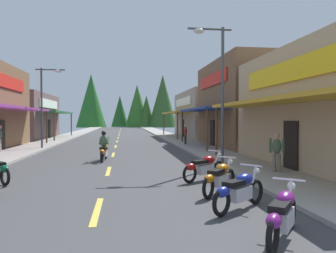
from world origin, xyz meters
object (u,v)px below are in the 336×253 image
object	(u,v)px
rider_cruising_lead	(104,148)
pedestrian_browsing	(0,137)
motorcycle_parked_right_0	(283,214)
motorcycle_parked_right_2	(219,177)
pedestrian_strolling	(185,133)
pedestrian_by_shop	(277,151)
streetlamp_left	(46,96)
motorcycle_parked_right_3	(204,167)
streetlamp_right	(216,76)
motorcycle_parked_right_1	(239,190)

from	to	relation	value
rider_cruising_lead	pedestrian_browsing	distance (m)	8.06
motorcycle_parked_right_0	motorcycle_parked_right_2	xyz separation A→B (m)	(-0.05, 3.71, 0.00)
pedestrian_browsing	pedestrian_strolling	distance (m)	13.41
motorcycle_parked_right_0	pedestrian_by_shop	bearing A→B (deg)	13.33
streetlamp_left	motorcycle_parked_right_3	xyz separation A→B (m)	(8.30, -13.03, -3.31)
streetlamp_right	motorcycle_parked_right_1	bearing A→B (deg)	-101.87
motorcycle_parked_right_2	pedestrian_browsing	bearing A→B (deg)	80.82
streetlamp_right	pedestrian_by_shop	distance (m)	4.45
motorcycle_parked_right_2	pedestrian_strolling	world-z (taller)	pedestrian_strolling
motorcycle_parked_right_0	motorcycle_parked_right_1	bearing A→B (deg)	40.73
streetlamp_right	motorcycle_parked_right_0	bearing A→B (deg)	-98.88
motorcycle_parked_right_1	motorcycle_parked_right_3	distance (m)	3.76
motorcycle_parked_right_2	motorcycle_parked_right_1	bearing A→B (deg)	-139.80
streetlamp_left	pedestrian_browsing	bearing A→B (deg)	-130.53
streetlamp_left	streetlamp_right	distance (m)	13.71
motorcycle_parked_right_3	pedestrian_browsing	xyz separation A→B (m)	(-10.52, 10.43, 0.56)
motorcycle_parked_right_0	pedestrian_by_shop	size ratio (longest dim) A/B	1.06
streetlamp_left	pedestrian_by_shop	bearing A→B (deg)	-47.25
streetlamp_right	motorcycle_parked_right_2	xyz separation A→B (m)	(-1.48, -5.42, -3.64)
pedestrian_by_shop	pedestrian_browsing	size ratio (longest dim) A/B	0.92
motorcycle_parked_right_2	pedestrian_strolling	distance (m)	17.02
motorcycle_parked_right_0	rider_cruising_lead	size ratio (longest dim) A/B	0.81
streetlamp_left	motorcycle_parked_right_0	size ratio (longest dim) A/B	3.34
motorcycle_parked_right_1	motorcycle_parked_right_2	size ratio (longest dim) A/B	1.04
motorcycle_parked_right_0	pedestrian_strolling	xyz separation A→B (m)	(2.17, 20.57, 0.52)
streetlamp_right	pedestrian_browsing	bearing A→B (deg)	149.34
motorcycle_parked_right_2	rider_cruising_lead	xyz separation A→B (m)	(-3.77, 7.99, 0.17)
motorcycle_parked_right_1	rider_cruising_lead	size ratio (longest dim) A/B	0.82
motorcycle_parked_right_0	pedestrian_strolling	size ratio (longest dim) A/B	1.00
streetlamp_left	streetlamp_right	size ratio (longest dim) A/B	0.91
streetlamp_left	motorcycle_parked_right_2	world-z (taller)	streetlamp_left
motorcycle_parked_right_1	rider_cruising_lead	world-z (taller)	rider_cruising_lead
streetlamp_right	rider_cruising_lead	xyz separation A→B (m)	(-5.25, 2.58, -3.48)
rider_cruising_lead	pedestrian_by_shop	world-z (taller)	pedestrian_by_shop
streetlamp_left	pedestrian_browsing	size ratio (longest dim) A/B	3.24
motorcycle_parked_right_2	pedestrian_by_shop	xyz separation A→B (m)	(3.14, 2.79, 0.46)
motorcycle_parked_right_2	motorcycle_parked_right_3	world-z (taller)	same
streetlamp_left	rider_cruising_lead	size ratio (longest dim) A/B	2.71
motorcycle_parked_right_0	motorcycle_parked_right_3	bearing A→B (deg)	38.57
pedestrian_strolling	motorcycle_parked_right_0	bearing A→B (deg)	-91.25
streetlamp_right	pedestrian_by_shop	xyz separation A→B (m)	(1.66, -2.63, -3.18)
streetlamp_right	rider_cruising_lead	world-z (taller)	streetlamp_right
streetlamp_right	pedestrian_browsing	distance (m)	14.21
motorcycle_parked_right_0	pedestrian_by_shop	distance (m)	7.21
motorcycle_parked_right_1	rider_cruising_lead	xyz separation A→B (m)	(-3.75, 9.69, 0.17)
motorcycle_parked_right_0	rider_cruising_lead	distance (m)	12.31
motorcycle_parked_right_0	rider_cruising_lead	world-z (taller)	rider_cruising_lead
streetlamp_left	motorcycle_parked_right_1	size ratio (longest dim) A/B	3.30
motorcycle_parked_right_1	pedestrian_strolling	size ratio (longest dim) A/B	1.01
motorcycle_parked_right_2	pedestrian_browsing	xyz separation A→B (m)	(-10.46, 12.49, 0.56)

